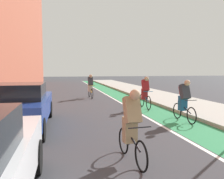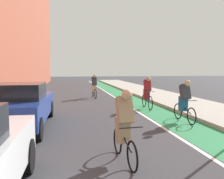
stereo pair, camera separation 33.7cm
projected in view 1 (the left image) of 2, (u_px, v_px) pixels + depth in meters
ground_plane at (81, 98)px, 16.63m from camera, size 93.96×93.96×0.00m
bike_lane_paint at (116, 94)px, 19.20m from camera, size 1.60×42.71×0.00m
lane_divider_stripe at (105, 94)px, 19.01m from camera, size 0.12×42.71×0.00m
sidewalk_right at (145, 92)px, 19.71m from camera, size 3.32×42.71×0.14m
parked_sedan_blue at (20, 105)px, 7.99m from camera, size 1.98×4.55×1.53m
cyclist_lead at (131, 125)px, 5.11m from camera, size 0.48×1.67×1.59m
cyclist_mid at (184, 99)px, 9.12m from camera, size 0.48×1.68×1.60m
cyclist_trailing at (145, 92)px, 12.17m from camera, size 0.48×1.74×1.63m
cyclist_far at (90, 86)px, 16.46m from camera, size 0.48×1.75×1.63m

